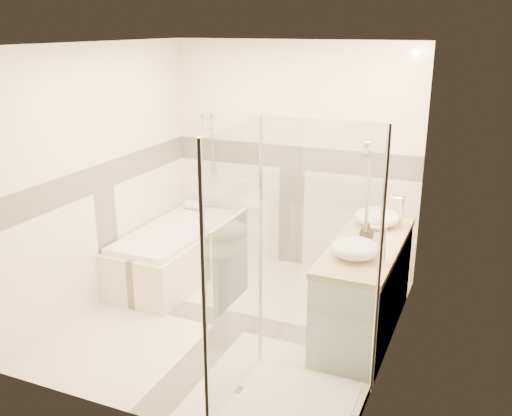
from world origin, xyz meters
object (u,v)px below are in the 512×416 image
at_px(vessel_sink_near, 377,217).
at_px(vessel_sink_far, 355,248).
at_px(bathtub, 176,250).
at_px(vanity, 364,287).
at_px(amenity_bottle_b, 367,232).
at_px(amenity_bottle_a, 366,233).
at_px(shower_enclosure, 283,343).

height_order(vessel_sink_near, vessel_sink_far, vessel_sink_near).
bearing_deg(vessel_sink_far, bathtub, 161.51).
xyz_separation_m(vanity, vessel_sink_far, (-0.02, -0.36, 0.50)).
bearing_deg(amenity_bottle_b, amenity_bottle_a, -90.00).
bearing_deg(bathtub, vanity, -9.25).
bearing_deg(amenity_bottle_b, vessel_sink_near, 90.00).
bearing_deg(vanity, bathtub, 170.75).
distance_m(bathtub, vanity, 2.18).
distance_m(shower_enclosure, amenity_bottle_a, 1.37).
xyz_separation_m(vessel_sink_far, amenity_bottle_b, (0.00, 0.41, 0.00)).
bearing_deg(bathtub, vessel_sink_near, 3.55).
distance_m(vessel_sink_far, amenity_bottle_b, 0.41).
distance_m(vessel_sink_far, amenity_bottle_a, 0.37).
bearing_deg(amenity_bottle_a, vessel_sink_near, 90.00).
height_order(bathtub, amenity_bottle_a, amenity_bottle_a).
relative_size(bathtub, vessel_sink_far, 4.28).
xyz_separation_m(shower_enclosure, amenity_bottle_b, (0.27, 1.32, 0.43)).
distance_m(vanity, shower_enclosure, 1.31).
xyz_separation_m(shower_enclosure, amenity_bottle_a, (0.27, 1.27, 0.43)).
height_order(bathtub, vessel_sink_far, vessel_sink_far).
height_order(vanity, vessel_sink_far, vessel_sink_far).
relative_size(vessel_sink_far, amenity_bottle_a, 2.31).
relative_size(vanity, amenity_bottle_b, 9.64).
height_order(amenity_bottle_a, amenity_bottle_b, amenity_bottle_a).
bearing_deg(shower_enclosure, amenity_bottle_a, 77.92).
bearing_deg(bathtub, shower_enclosure, -41.10).
bearing_deg(vessel_sink_far, amenity_bottle_b, 90.00).
xyz_separation_m(bathtub, shower_enclosure, (1.86, -1.62, 0.20)).
xyz_separation_m(vessel_sink_near, amenity_bottle_a, (0.00, -0.48, 0.00)).
xyz_separation_m(vessel_sink_near, amenity_bottle_b, (0.00, -0.44, -0.00)).
relative_size(vanity, amenity_bottle_a, 9.42).
bearing_deg(bathtub, amenity_bottle_b, -8.12).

